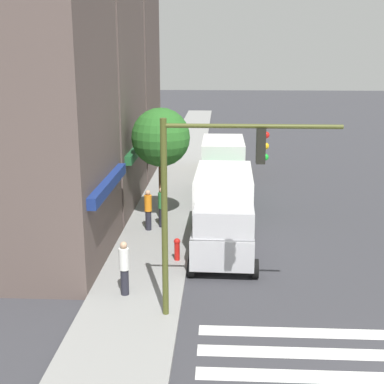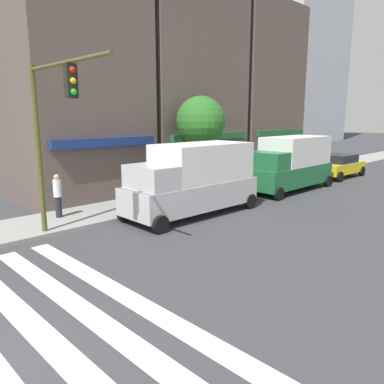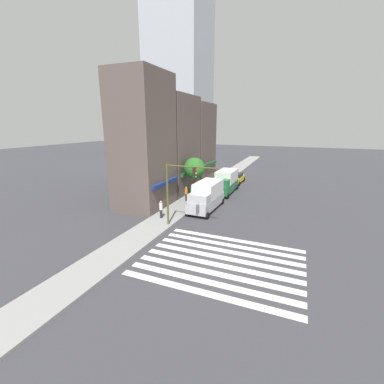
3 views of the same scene
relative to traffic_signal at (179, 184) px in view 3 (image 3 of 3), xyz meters
The scene contains 14 objects.
ground_plane 7.91m from the traffic_signal, 129.38° to the right, with size 200.00×200.00×0.00m, color #38383D.
sidewalk_left 6.28m from the traffic_signal, 152.42° to the left, with size 120.00×3.00×0.15m.
crosswalk_stripes 7.91m from the traffic_signal, 129.38° to the right, with size 7.87×10.80×0.01m.
storefront_row 13.27m from the traffic_signal, 28.66° to the left, with size 21.58×5.30×14.47m.
tower_distant 60.93m from the traffic_signal, 25.05° to the left, with size 16.03×15.46×46.64m.
traffic_signal is the anchor object (origin of this frame).
box_truck_silver 6.35m from the traffic_signal, ahead, with size 6.24×2.42×3.04m.
box_truck_green 13.83m from the traffic_signal, ahead, with size 6.20×2.42×3.04m.
sedan_yellow 20.35m from the traffic_signal, ahead, with size 4.44×2.02×1.59m.
pedestrian_green_top 8.80m from the traffic_signal, 14.83° to the left, with size 0.32×0.32×1.77m.
pedestrian_orange_vest 8.54m from the traffic_signal, 19.38° to the left, with size 0.32×0.32×1.77m.
pedestrian_white_shirt 4.12m from the traffic_signal, 64.76° to the left, with size 0.32×0.32×1.77m.
fire_hydrant 5.54m from the traffic_signal, 15.39° to the left, with size 0.24×0.24×0.84m.
street_tree 9.42m from the traffic_signal, 13.82° to the left, with size 2.61×2.61×5.09m.
Camera 3 is at (-15.43, -4.23, 9.18)m, focal length 24.00 mm.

